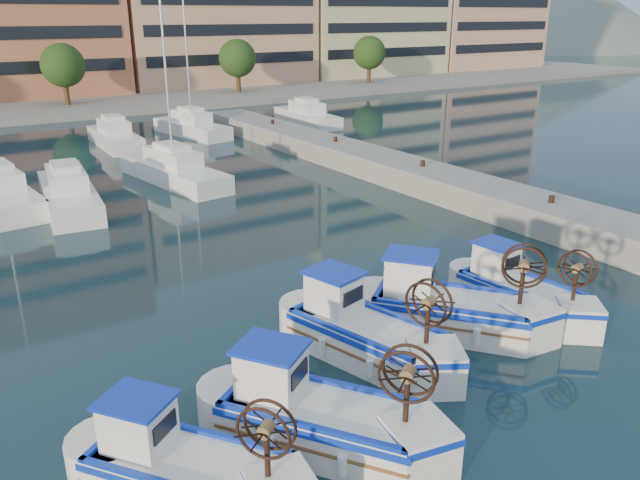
{
  "coord_description": "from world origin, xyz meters",
  "views": [
    {
      "loc": [
        -9.17,
        -9.71,
        8.73
      ],
      "look_at": [
        1.8,
        6.85,
        1.5
      ],
      "focal_mm": 35.0,
      "sensor_mm": 36.0,
      "label": 1
    }
  ],
  "objects_px": {
    "fishing_boat_c": "(364,331)",
    "fishing_boat_a": "(184,467)",
    "fishing_boat_b": "(317,414)",
    "fishing_boat_d": "(446,306)",
    "fishing_boat_e": "(519,291)"
  },
  "relations": [
    {
      "from": "fishing_boat_b",
      "to": "fishing_boat_d",
      "type": "xyz_separation_m",
      "value": [
        5.93,
        2.22,
        0.03
      ]
    },
    {
      "from": "fishing_boat_c",
      "to": "fishing_boat_d",
      "type": "relative_size",
      "value": 0.99
    },
    {
      "from": "fishing_boat_c",
      "to": "fishing_boat_a",
      "type": "bearing_deg",
      "value": -173.9
    },
    {
      "from": "fishing_boat_c",
      "to": "fishing_boat_e",
      "type": "relative_size",
      "value": 1.12
    },
    {
      "from": "fishing_boat_c",
      "to": "fishing_boat_d",
      "type": "distance_m",
      "value": 2.87
    },
    {
      "from": "fishing_boat_a",
      "to": "fishing_boat_e",
      "type": "relative_size",
      "value": 0.99
    },
    {
      "from": "fishing_boat_a",
      "to": "fishing_boat_c",
      "type": "xyz_separation_m",
      "value": [
        5.98,
        2.29,
        0.07
      ]
    },
    {
      "from": "fishing_boat_e",
      "to": "fishing_boat_d",
      "type": "bearing_deg",
      "value": 168.57
    },
    {
      "from": "fishing_boat_d",
      "to": "fishing_boat_b",
      "type": "bearing_deg",
      "value": 162.15
    },
    {
      "from": "fishing_boat_a",
      "to": "fishing_boat_b",
      "type": "bearing_deg",
      "value": -37.62
    },
    {
      "from": "fishing_boat_b",
      "to": "fishing_boat_d",
      "type": "relative_size",
      "value": 0.98
    },
    {
      "from": "fishing_boat_d",
      "to": "fishing_boat_a",
      "type": "bearing_deg",
      "value": 155.26
    },
    {
      "from": "fishing_boat_c",
      "to": "fishing_boat_e",
      "type": "xyz_separation_m",
      "value": [
        5.66,
        -0.46,
        -0.07
      ]
    },
    {
      "from": "fishing_boat_b",
      "to": "fishing_boat_c",
      "type": "distance_m",
      "value": 3.86
    },
    {
      "from": "fishing_boat_e",
      "to": "fishing_boat_b",
      "type": "bearing_deg",
      "value": -172.64
    }
  ]
}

